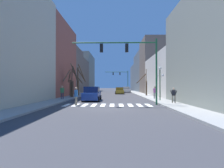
# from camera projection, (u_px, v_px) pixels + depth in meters

# --- Properties ---
(ground_plane) EXTENTS (240.00, 240.00, 0.00)m
(ground_plane) POSITION_uv_depth(u_px,v_px,m) (107.00, 107.00, 15.80)
(ground_plane) COLOR #38383D
(sidewalk_left) EXTENTS (2.37, 90.00, 0.15)m
(sidewalk_left) POSITION_uv_depth(u_px,v_px,m) (37.00, 106.00, 15.90)
(sidewalk_left) COLOR gray
(sidewalk_left) RESTS_ON ground_plane
(sidewalk_right) EXTENTS (2.37, 90.00, 0.15)m
(sidewalk_right) POSITION_uv_depth(u_px,v_px,m) (177.00, 106.00, 15.70)
(sidewalk_right) COLOR gray
(sidewalk_right) RESTS_ON ground_plane
(building_row_left) EXTENTS (6.00, 61.50, 13.13)m
(building_row_left) POSITION_uv_depth(u_px,v_px,m) (66.00, 67.00, 40.24)
(building_row_left) COLOR #BCB299
(building_row_left) RESTS_ON ground_plane
(building_row_right) EXTENTS (6.00, 66.04, 13.36)m
(building_row_right) POSITION_uv_depth(u_px,v_px,m) (154.00, 72.00, 43.48)
(building_row_right) COLOR gray
(building_row_right) RESTS_ON ground_plane
(crosswalk_stripes) EXTENTS (8.55, 2.60, 0.01)m
(crosswalk_stripes) POSITION_uv_depth(u_px,v_px,m) (108.00, 105.00, 17.29)
(crosswalk_stripes) COLOR white
(crosswalk_stripes) RESTS_ON ground_plane
(traffic_signal_near) EXTENTS (8.61, 0.28, 6.67)m
(traffic_signal_near) POSITION_uv_depth(u_px,v_px,m) (131.00, 56.00, 17.59)
(traffic_signal_near) COLOR #236038
(traffic_signal_near) RESTS_ON ground_plane
(traffic_signal_far) EXTENTS (7.33, 0.28, 6.69)m
(traffic_signal_far) POSITION_uv_depth(u_px,v_px,m) (121.00, 76.00, 55.70)
(traffic_signal_far) COLOR #236038
(traffic_signal_far) RESTS_ON ground_plane
(street_lamp_right_corner) EXTENTS (0.95, 0.36, 4.05)m
(street_lamp_right_corner) POSITION_uv_depth(u_px,v_px,m) (160.00, 77.00, 21.21)
(street_lamp_right_corner) COLOR #1E4C2D
(street_lamp_right_corner) RESTS_ON sidewalk_right
(car_parked_left_far) EXTENTS (2.07, 4.66, 1.54)m
(car_parked_left_far) POSITION_uv_depth(u_px,v_px,m) (119.00, 91.00, 40.77)
(car_parked_left_far) COLOR #A38423
(car_parked_left_far) RESTS_ON ground_plane
(car_driving_toward_lane) EXTENTS (2.17, 4.63, 1.61)m
(car_driving_toward_lane) POSITION_uv_depth(u_px,v_px,m) (126.00, 90.00, 49.36)
(car_driving_toward_lane) COLOR white
(car_driving_toward_lane) RESTS_ON ground_plane
(car_parked_right_far) EXTENTS (2.19, 4.51, 1.80)m
(car_parked_right_far) POSITION_uv_depth(u_px,v_px,m) (92.00, 94.00, 22.41)
(car_parked_right_far) COLOR navy
(car_parked_right_far) RESTS_ON ground_plane
(pedestrian_near_right_corner) EXTENTS (0.27, 0.77, 1.78)m
(pedestrian_near_right_corner) POSITION_uv_depth(u_px,v_px,m) (76.00, 95.00, 17.02)
(pedestrian_near_right_corner) COLOR #7A705B
(pedestrian_near_right_corner) RESTS_ON ground_plane
(pedestrian_waiting_at_curb) EXTENTS (0.49, 0.67, 1.75)m
(pedestrian_waiting_at_curb) POSITION_uv_depth(u_px,v_px,m) (62.00, 91.00, 23.15)
(pedestrian_waiting_at_curb) COLOR #282D47
(pedestrian_waiting_at_curb) RESTS_ON sidewalk_left
(pedestrian_on_right_sidewalk) EXTENTS (0.67, 0.31, 1.57)m
(pedestrian_on_right_sidewalk) POSITION_uv_depth(u_px,v_px,m) (174.00, 94.00, 18.01)
(pedestrian_on_right_sidewalk) COLOR #7A705B
(pedestrian_on_right_sidewalk) RESTS_ON sidewalk_right
(pedestrian_on_left_sidewalk) EXTENTS (0.68, 0.40, 1.67)m
(pedestrian_on_left_sidewalk) POSITION_uv_depth(u_px,v_px,m) (155.00, 91.00, 23.90)
(pedestrian_on_left_sidewalk) COLOR #282D47
(pedestrian_on_left_sidewalk) RESTS_ON sidewalk_right
(street_tree_left_far) EXTENTS (1.96, 2.17, 4.84)m
(street_tree_left_far) POSITION_uv_depth(u_px,v_px,m) (145.00, 84.00, 31.76)
(street_tree_left_far) COLOR brown
(street_tree_left_far) RESTS_ON sidewalk_right
(street_tree_right_near) EXTENTS (2.27, 1.71, 5.38)m
(street_tree_right_near) POSITION_uv_depth(u_px,v_px,m) (71.00, 83.00, 27.83)
(street_tree_right_near) COLOR brown
(street_tree_right_near) RESTS_ON sidewalk_left
(street_tree_left_near) EXTENTS (1.79, 2.66, 5.70)m
(street_tree_left_near) POSITION_uv_depth(u_px,v_px,m) (79.00, 82.00, 31.93)
(street_tree_left_near) COLOR brown
(street_tree_left_near) RESTS_ON sidewalk_left
(street_tree_right_far) EXTENTS (1.75, 1.83, 4.92)m
(street_tree_right_far) POSITION_uv_depth(u_px,v_px,m) (73.00, 84.00, 27.39)
(street_tree_right_far) COLOR #473828
(street_tree_right_far) RESTS_ON sidewalk_left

